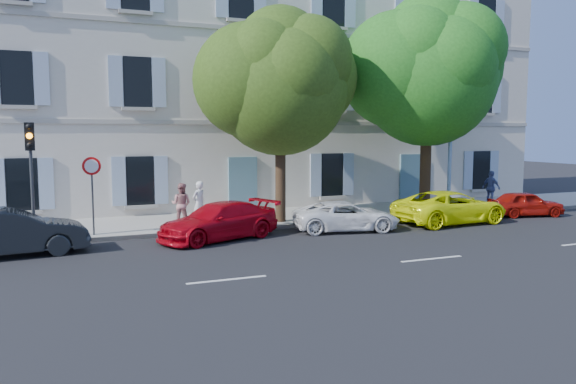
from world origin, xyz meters
name	(u,v)px	position (x,y,z in m)	size (l,w,h in m)	color
ground	(361,235)	(0.00, 0.00, 0.00)	(90.00, 90.00, 0.00)	black
sidewalk	(309,216)	(0.00, 4.45, 0.07)	(36.00, 4.50, 0.15)	#A09E96
kerb	(332,223)	(0.00, 2.28, 0.08)	(36.00, 0.16, 0.16)	#9E998E
building	(262,84)	(0.00, 10.20, 6.00)	(28.00, 7.00, 12.00)	beige
car_dark_sedan	(11,233)	(-11.03, 0.91, 0.69)	(1.47, 4.21, 1.39)	black
car_red_coupe	(219,221)	(-4.81, 1.11, 0.62)	(1.74, 4.28, 1.24)	#AF0512
car_white_coupe	(346,216)	(-0.06, 1.01, 0.54)	(1.79, 3.87, 1.08)	white
car_yellow_supercar	(450,207)	(4.51, 0.92, 0.65)	(2.15, 4.67, 1.30)	#F4FF0A
car_red_hatchback	(525,204)	(8.74, 1.28, 0.54)	(1.28, 3.18, 1.08)	#981109
tree_left	(280,89)	(-1.83, 3.06, 5.21)	(5.08, 5.08, 7.87)	#3A2819
tree_right	(428,78)	(4.97, 3.23, 5.85)	(5.77, 5.77, 8.89)	#3A2819
traffic_light	(31,156)	(-10.48, 2.47, 2.85)	(0.29, 0.42, 3.73)	#383A3D
road_sign	(92,179)	(-8.67, 2.73, 2.03)	(0.60, 0.11, 2.61)	#383A3D
street_lamp	(454,107)	(5.95, 2.70, 4.65)	(0.25, 1.68, 7.95)	#7293BF
pedestrian_a	(199,203)	(-4.90, 3.54, 0.96)	(0.59, 0.39, 1.62)	silver
pedestrian_b	(181,204)	(-5.54, 3.63, 0.93)	(0.76, 0.59, 1.57)	#AC6F6E
pedestrian_c	(491,188)	(9.24, 3.92, 0.96)	(0.95, 0.40, 1.62)	#535F98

